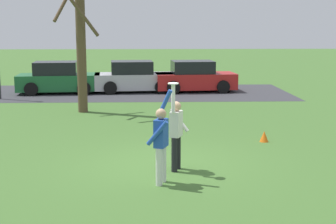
{
  "coord_description": "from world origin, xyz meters",
  "views": [
    {
      "loc": [
        -0.33,
        -11.48,
        3.37
      ],
      "look_at": [
        0.08,
        -0.4,
        1.39
      ],
      "focal_mm": 51.66,
      "sensor_mm": 36.0,
      "label": 1
    }
  ],
  "objects": [
    {
      "name": "person_catcher",
      "position": [
        0.27,
        -0.48,
        0.98
      ],
      "size": [
        0.49,
        0.59,
        2.08
      ],
      "rotation": [
        0.0,
        0.0,
        -1.94
      ],
      "color": "black",
      "rests_on": "ground_plane"
    },
    {
      "name": "person_defender",
      "position": [
        -0.11,
        -1.45,
        0.98
      ],
      "size": [
        0.57,
        0.64,
        2.04
      ],
      "rotation": [
        0.0,
        0.0,
        1.2
      ],
      "color": "silver",
      "rests_on": "ground_plane"
    },
    {
      "name": "parking_strip",
      "position": [
        -1.36,
        13.07,
        0.0
      ],
      "size": [
        16.13,
        6.4,
        0.01
      ],
      "primitive_type": "cube",
      "color": "#38383D",
      "rests_on": "ground_plane"
    },
    {
      "name": "parked_car_green",
      "position": [
        -5.0,
        13.09,
        0.73
      ],
      "size": [
        4.24,
        2.31,
        1.59
      ],
      "rotation": [
        0.0,
        0.0,
        0.09
      ],
      "color": "#1E6633",
      "rests_on": "ground_plane"
    },
    {
      "name": "parked_car_silver",
      "position": [
        -1.17,
        13.41,
        0.73
      ],
      "size": [
        4.24,
        2.31,
        1.59
      ],
      "rotation": [
        0.0,
        0.0,
        0.09
      ],
      "color": "#BCBCC1",
      "rests_on": "ground_plane"
    },
    {
      "name": "field_cone_orange",
      "position": [
        3.01,
        2.27,
        0.16
      ],
      "size": [
        0.26,
        0.26,
        0.32
      ],
      "primitive_type": "cone",
      "color": "orange",
      "rests_on": "ground_plane"
    },
    {
      "name": "ground_plane",
      "position": [
        0.0,
        0.0,
        0.0
      ],
      "size": [
        120.0,
        120.0,
        0.0
      ],
      "primitive_type": "plane",
      "color": "#426B2D"
    },
    {
      "name": "frisbee_disc",
      "position": [
        0.19,
        -0.69,
        2.09
      ],
      "size": [
        0.24,
        0.24,
        0.02
      ],
      "primitive_type": "cylinder",
      "color": "white",
      "rests_on": "person_catcher"
    },
    {
      "name": "bare_tree_tall",
      "position": [
        -3.03,
        7.45,
        3.19
      ],
      "size": [
        1.99,
        2.01,
        6.99
      ],
      "color": "brown",
      "rests_on": "ground_plane"
    },
    {
      "name": "parked_car_red",
      "position": [
        1.97,
        13.45,
        0.73
      ],
      "size": [
        4.24,
        2.31,
        1.59
      ],
      "rotation": [
        0.0,
        0.0,
        0.09
      ],
      "color": "red",
      "rests_on": "ground_plane"
    }
  ]
}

